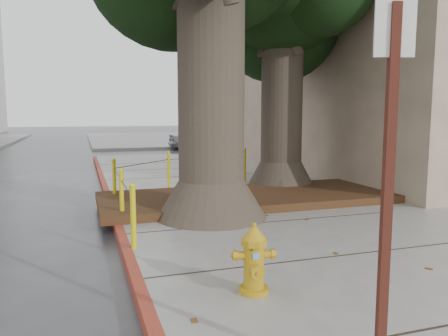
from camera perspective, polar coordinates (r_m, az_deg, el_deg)
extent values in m
plane|color=#28282B|center=(5.92, 8.95, -13.32)|extent=(140.00, 140.00, 0.00)
cube|color=slate|center=(36.01, -4.39, 3.93)|extent=(16.00, 20.00, 0.15)
cube|color=maroon|center=(7.70, -13.52, -8.00)|extent=(0.14, 26.00, 0.16)
cube|color=black|center=(9.65, 3.19, -3.81)|extent=(6.40, 2.60, 0.16)
cube|color=tan|center=(18.62, 25.60, 15.53)|extent=(12.00, 13.00, 10.00)
cube|color=silver|center=(36.15, 13.02, 10.80)|extent=(10.00, 10.00, 9.00)
cube|color=slate|center=(44.52, 15.76, 11.92)|extent=(12.00, 14.00, 12.00)
cone|color=#4C3F33|center=(8.10, -1.64, -3.97)|extent=(2.04, 2.04, 0.70)
cylinder|color=#4C3F33|center=(7.97, -1.69, 10.51)|extent=(1.20, 1.20, 4.22)
cone|color=#4C3F33|center=(11.34, 7.40, -0.84)|extent=(1.77, 1.77, 0.70)
cylinder|color=#4C3F33|center=(11.23, 7.55, 8.39)|extent=(1.04, 1.04, 3.84)
sphere|color=black|center=(12.44, 11.80, 20.58)|extent=(3.00, 3.00, 3.00)
cylinder|color=#D1C00B|center=(6.33, -11.78, -6.35)|extent=(0.08, 0.08, 0.90)
sphere|color=#D1C00B|center=(6.24, -11.88, -2.33)|extent=(0.09, 0.09, 0.09)
cylinder|color=#D1C00B|center=(8.08, -13.22, -3.46)|extent=(0.08, 0.08, 0.90)
sphere|color=#D1C00B|center=(8.01, -13.31, -0.30)|extent=(0.09, 0.09, 0.09)
cylinder|color=#D1C00B|center=(9.85, -14.13, -1.61)|extent=(0.08, 0.08, 0.90)
sphere|color=#D1C00B|center=(9.80, -14.21, 0.99)|extent=(0.09, 0.09, 0.09)
cylinder|color=#D1C00B|center=(11.52, -7.22, -0.21)|extent=(0.08, 0.08, 0.90)
sphere|color=#D1C00B|center=(11.47, -7.25, 2.02)|extent=(0.09, 0.09, 0.09)
cylinder|color=#D1C00B|center=(12.31, 2.70, 0.31)|extent=(0.08, 0.08, 0.90)
sphere|color=#D1C00B|center=(12.27, 2.72, 2.39)|extent=(0.09, 0.09, 0.09)
cylinder|color=black|center=(7.15, -12.64, -2.61)|extent=(0.02, 1.80, 0.02)
cylinder|color=black|center=(8.93, -13.77, -0.74)|extent=(0.02, 1.80, 0.02)
cylinder|color=black|center=(10.63, -10.44, 0.58)|extent=(1.51, 1.51, 0.02)
cylinder|color=black|center=(11.84, -2.10, 1.35)|extent=(2.20, 0.22, 0.02)
cylinder|color=#C29213|center=(4.87, 3.89, -15.59)|extent=(0.37, 0.37, 0.06)
cylinder|color=#C29213|center=(4.77, 3.92, -12.61)|extent=(0.26, 0.26, 0.50)
cylinder|color=#C29213|center=(4.69, 3.95, -9.63)|extent=(0.34, 0.34, 0.07)
cone|color=#C29213|center=(4.66, 3.96, -8.52)|extent=(0.31, 0.31, 0.14)
cylinder|color=#C29213|center=(4.64, 3.97, -7.45)|extent=(0.06, 0.06, 0.05)
cylinder|color=#C29213|center=(4.71, 2.36, -11.33)|extent=(0.15, 0.11, 0.09)
cylinder|color=#C29213|center=(4.76, 5.49, -11.16)|extent=(0.15, 0.11, 0.09)
cylinder|color=#C29213|center=(4.66, 4.22, -13.10)|extent=(0.15, 0.16, 0.13)
cube|color=#5999D8|center=(4.62, 4.22, -11.44)|extent=(0.07, 0.02, 0.07)
cube|color=#471911|center=(3.09, 20.48, -4.67)|extent=(0.08, 0.08, 2.60)
cube|color=silver|center=(3.07, 21.44, 16.70)|extent=(0.25, 0.10, 0.36)
imported|color=#949498|center=(25.50, -3.16, 3.84)|extent=(3.61, 1.52, 1.22)
imported|color=maroon|center=(27.76, 13.48, 4.06)|extent=(4.23, 1.87, 1.35)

